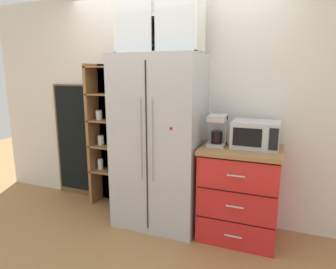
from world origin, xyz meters
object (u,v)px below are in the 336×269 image
at_px(bottle_amber, 243,136).
at_px(bottle_clear, 242,137).
at_px(refrigerator, 159,142).
at_px(coffee_maker, 218,130).
at_px(mug_charcoal, 242,144).
at_px(chalkboard_menu, 76,141).
at_px(microwave, 255,135).

bearing_deg(bottle_amber, bottle_clear, -90.00).
bearing_deg(bottle_clear, refrigerator, -178.05).
height_order(coffee_maker, bottle_clear, coffee_maker).
bearing_deg(coffee_maker, bottle_clear, 0.30).
height_order(refrigerator, coffee_maker, refrigerator).
bearing_deg(bottle_amber, coffee_maker, -176.29).
xyz_separation_m(refrigerator, mug_charcoal, (0.86, -0.01, 0.06)).
bearing_deg(bottle_amber, mug_charcoal, -87.58).
height_order(coffee_maker, mug_charcoal, coffee_maker).
height_order(mug_charcoal, bottle_amber, bottle_amber).
xyz_separation_m(coffee_maker, chalkboard_menu, (-1.97, 0.26, -0.33)).
relative_size(coffee_maker, chalkboard_menu, 0.21).
distance_m(microwave, coffee_maker, 0.36).
xyz_separation_m(microwave, bottle_amber, (-0.12, -0.03, -0.02)).
xyz_separation_m(refrigerator, bottle_amber, (0.86, 0.04, 0.13)).
xyz_separation_m(refrigerator, bottle_clear, (0.86, 0.03, 0.12)).
bearing_deg(chalkboard_menu, coffee_maker, -7.51).
height_order(microwave, coffee_maker, coffee_maker).
distance_m(coffee_maker, bottle_amber, 0.25).
height_order(coffee_maker, chalkboard_menu, chalkboard_menu).
xyz_separation_m(bottle_amber, chalkboard_menu, (-2.21, 0.24, -0.29)).
relative_size(mug_charcoal, chalkboard_menu, 0.07).
bearing_deg(chalkboard_menu, mug_charcoal, -7.71).
xyz_separation_m(coffee_maker, bottle_amber, (0.24, 0.02, -0.04)).
height_order(bottle_amber, chalkboard_menu, chalkboard_menu).
bearing_deg(coffee_maker, mug_charcoal, -9.36).
bearing_deg(refrigerator, coffee_maker, 2.60).
relative_size(refrigerator, chalkboard_menu, 1.22).
bearing_deg(bottle_clear, microwave, 19.20).
distance_m(refrigerator, mug_charcoal, 0.87).
bearing_deg(mug_charcoal, chalkboard_menu, 172.29).
bearing_deg(mug_charcoal, refrigerator, 179.20).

